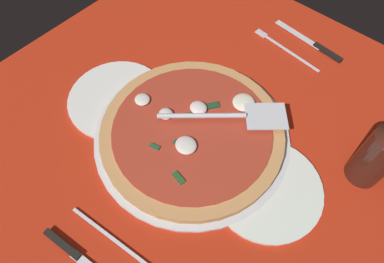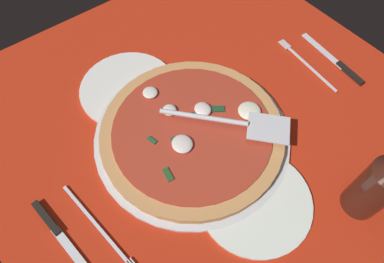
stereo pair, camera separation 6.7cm
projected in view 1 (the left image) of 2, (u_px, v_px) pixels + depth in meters
The scene contains 10 objects.
ground_plane at pixel (200, 117), 72.33cm from camera, with size 90.14×90.14×0.80cm, color red.
checker_pattern at pixel (200, 115), 71.94cm from camera, with size 90.14×90.14×0.10cm.
pizza_pan at pixel (192, 135), 68.68cm from camera, with size 39.27×39.27×1.00cm, color silver.
dinner_plate_left at pixel (267, 189), 62.62cm from camera, with size 20.63×20.63×1.00cm, color white.
dinner_plate_right at pixel (117, 99), 73.57cm from camera, with size 21.16×21.16×1.00cm, color white.
pizza at pixel (192, 131), 67.49cm from camera, with size 36.62×36.62×3.01cm.
pizza_server at pixel (232, 116), 66.55cm from camera, with size 21.46×19.67×1.00cm.
place_setting_near at pixel (300, 48), 81.87cm from camera, with size 21.49×15.62×1.40cm.
place_setting_far at pixel (101, 253), 56.68cm from camera, with size 21.38×14.27×1.40cm.
beer_bottle at pixel (382, 153), 57.37cm from camera, with size 6.28×6.28×22.07cm.
Camera 1 is at (-25.55, 31.91, 59.37)cm, focal length 31.74 mm.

